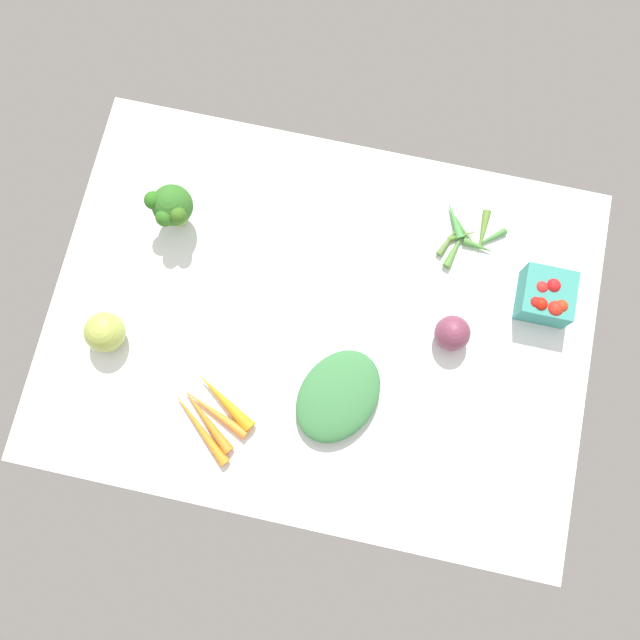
{
  "coord_description": "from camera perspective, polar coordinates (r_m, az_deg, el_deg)",
  "views": [
    {
      "loc": [
        6.02,
        -27.71,
        129.69
      ],
      "look_at": [
        0.0,
        0.0,
        4.0
      ],
      "focal_mm": 38.08,
      "sensor_mm": 36.0,
      "label": 1
    }
  ],
  "objects": [
    {
      "name": "broccoli_head",
      "position": [
        1.34,
        -12.38,
        9.27
      ],
      "size": [
        8.87,
        8.87,
        10.65
      ],
      "color": "#A6C173",
      "rests_on": "tablecloth"
    },
    {
      "name": "berry_basket",
      "position": [
        1.35,
        18.48,
        1.87
      ],
      "size": [
        9.68,
        9.68,
        7.72
      ],
      "color": "teal",
      "rests_on": "tablecloth"
    },
    {
      "name": "heirloom_tomato_green",
      "position": [
        1.33,
        -17.64,
        -0.97
      ],
      "size": [
        7.68,
        7.68,
        7.68
      ],
      "primitive_type": "sphere",
      "color": "#A0B14B",
      "rests_on": "tablecloth"
    },
    {
      "name": "tablecloth",
      "position": [
        1.32,
        0.0,
        -0.29
      ],
      "size": [
        104.0,
        76.0,
        2.0
      ],
      "primitive_type": "cube",
      "color": "white",
      "rests_on": "ground"
    },
    {
      "name": "leafy_greens_clump",
      "position": [
        1.26,
        1.54,
        -6.41
      ],
      "size": [
        20.27,
        22.73,
        4.37
      ],
      "primitive_type": "ellipsoid",
      "rotation": [
        0.0,
        0.0,
        1.17
      ],
      "color": "#3A7943",
      "rests_on": "tablecloth"
    },
    {
      "name": "carrot_bunch",
      "position": [
        1.29,
        -9.03,
        -7.75
      ],
      "size": [
        17.02,
        16.81,
        2.63
      ],
      "color": "orange",
      "rests_on": "tablecloth"
    },
    {
      "name": "red_onion_center",
      "position": [
        1.29,
        11.06,
        -1.1
      ],
      "size": [
        6.76,
        6.76,
        6.76
      ],
      "primitive_type": "sphere",
      "color": "brown",
      "rests_on": "tablecloth"
    },
    {
      "name": "okra_pile",
      "position": [
        1.38,
        12.2,
        6.95
      ],
      "size": [
        13.48,
        14.11,
        1.9
      ],
      "color": "#508638",
      "rests_on": "tablecloth"
    }
  ]
}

